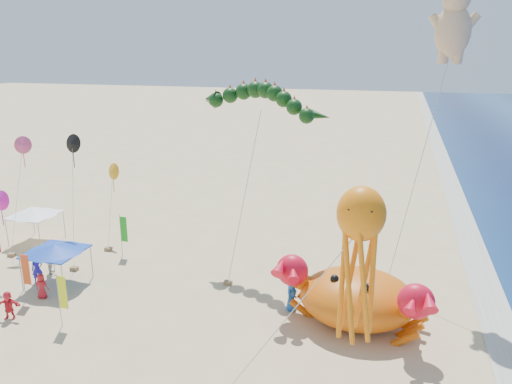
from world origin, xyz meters
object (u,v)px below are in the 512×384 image
crab_inflatable (357,297)px  dragon_kite (259,104)px  cherub_kite (454,22)px  canopy_white (34,212)px  canopy_blue (55,249)px  octopus_kite (358,252)px

crab_inflatable → dragon_kite: dragon_kite is taller
crab_inflatable → cherub_kite: (4.10, 7.57, 14.52)m
cherub_kite → canopy_white: size_ratio=5.24×
dragon_kite → cherub_kite: (11.51, 1.11, 4.96)m
cherub_kite → canopy_blue: bearing=-161.1°
canopy_blue → dragon_kite: bearing=30.4°
octopus_kite → canopy_blue: (-19.35, 7.20, -4.95)m
canopy_blue → canopy_white: same height
dragon_kite → canopy_white: size_ratio=3.51×
octopus_kite → canopy_white: 29.15m
cherub_kite → canopy_white: cherub_kite is taller
crab_inflatable → canopy_blue: 18.99m
dragon_kite → cherub_kite: 12.58m
dragon_kite → cherub_kite: size_ratio=0.67×
cherub_kite → octopus_kite: size_ratio=1.84×
cherub_kite → dragon_kite: bearing=-174.5°
canopy_white → crab_inflatable: bearing=-12.1°
dragon_kite → canopy_blue: (-11.56, -6.79, -8.78)m
crab_inflatable → octopus_kite: bearing=-87.2°
crab_inflatable → canopy_blue: size_ratio=2.39×
canopy_white → cherub_kite: bearing=4.2°
canopy_white → dragon_kite: bearing=3.3°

